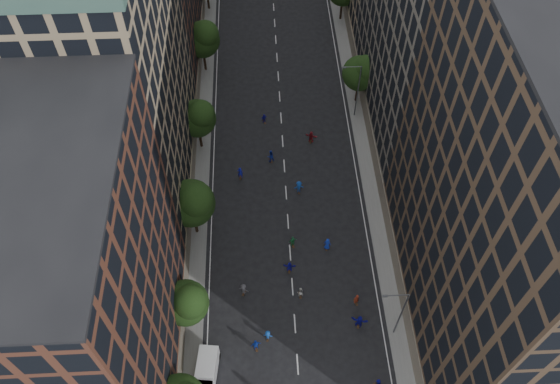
# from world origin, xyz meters

# --- Properties ---
(ground) EXTENTS (240.00, 240.00, 0.00)m
(ground) POSITION_xyz_m (0.00, 40.00, 0.00)
(ground) COLOR black
(ground) RESTS_ON ground
(sidewalk_left) EXTENTS (4.00, 105.00, 0.15)m
(sidewalk_left) POSITION_xyz_m (-12.00, 47.50, 0.07)
(sidewalk_left) COLOR slate
(sidewalk_left) RESTS_ON ground
(sidewalk_right) EXTENTS (4.00, 105.00, 0.15)m
(sidewalk_right) POSITION_xyz_m (12.00, 47.50, 0.07)
(sidewalk_right) COLOR slate
(sidewalk_right) RESTS_ON ground
(bldg_left_a) EXTENTS (14.00, 22.00, 30.00)m
(bldg_left_a) POSITION_xyz_m (-19.00, 11.00, 15.00)
(bldg_left_a) COLOR #552E20
(bldg_left_a) RESTS_ON ground
(bldg_left_b) EXTENTS (14.00, 26.00, 34.00)m
(bldg_left_b) POSITION_xyz_m (-19.00, 35.00, 17.00)
(bldg_left_b) COLOR #978263
(bldg_left_b) RESTS_ON ground
(bldg_right_a) EXTENTS (14.00, 30.00, 36.00)m
(bldg_right_a) POSITION_xyz_m (19.00, 15.00, 18.00)
(bldg_right_a) COLOR #4B3828
(bldg_right_a) RESTS_ON ground
(bldg_right_b) EXTENTS (14.00, 28.00, 33.00)m
(bldg_right_b) POSITION_xyz_m (19.00, 44.00, 16.50)
(bldg_right_b) COLOR #635C52
(bldg_right_b) RESTS_ON ground
(tree_left_1) EXTENTS (4.80, 4.80, 8.21)m
(tree_left_1) POSITION_xyz_m (-11.02, 13.86, 5.55)
(tree_left_1) COLOR black
(tree_left_1) RESTS_ON ground
(tree_left_2) EXTENTS (5.60, 5.60, 9.45)m
(tree_left_2) POSITION_xyz_m (-10.99, 25.83, 6.36)
(tree_left_2) COLOR black
(tree_left_2) RESTS_ON ground
(tree_left_3) EXTENTS (5.00, 5.00, 8.58)m
(tree_left_3) POSITION_xyz_m (-11.02, 39.85, 5.82)
(tree_left_3) COLOR black
(tree_left_3) RESTS_ON ground
(tree_left_4) EXTENTS (5.40, 5.40, 9.08)m
(tree_left_4) POSITION_xyz_m (-11.00, 55.84, 6.10)
(tree_left_4) COLOR black
(tree_left_4) RESTS_ON ground
(tree_right_a) EXTENTS (5.00, 5.00, 8.39)m
(tree_right_a) POSITION_xyz_m (11.38, 47.85, 5.63)
(tree_right_a) COLOR black
(tree_right_a) RESTS_ON ground
(streetlamp_near) EXTENTS (2.64, 0.22, 9.06)m
(streetlamp_near) POSITION_xyz_m (10.37, 12.00, 5.17)
(streetlamp_near) COLOR #595B60
(streetlamp_near) RESTS_ON ground
(streetlamp_far) EXTENTS (2.64, 0.22, 9.06)m
(streetlamp_far) POSITION_xyz_m (10.37, 45.00, 5.17)
(streetlamp_far) COLOR #595B60
(streetlamp_far) RESTS_ON ground
(cargo_van) EXTENTS (2.59, 4.63, 2.36)m
(cargo_van) POSITION_xyz_m (-9.29, 8.47, 1.24)
(cargo_van) COLOR silver
(cargo_van) RESTS_ON ground
(skater_2) EXTENTS (1.07, 0.97, 1.80)m
(skater_2) POSITION_xyz_m (7.81, 6.29, 0.90)
(skater_2) COLOR #15139F
(skater_2) RESTS_ON ground
(skater_3) EXTENTS (1.06, 0.73, 1.50)m
(skater_3) POSITION_xyz_m (-3.00, 11.98, 0.75)
(skater_3) COLOR #164CB5
(skater_3) RESTS_ON ground
(skater_4) EXTENTS (1.15, 0.70, 1.84)m
(skater_4) POSITION_xyz_m (-4.29, 10.93, 0.92)
(skater_4) COLOR #1431A3
(skater_4) RESTS_ON ground
(skater_5) EXTENTS (1.89, 1.06, 1.95)m
(skater_5) POSITION_xyz_m (6.90, 13.00, 0.97)
(skater_5) COLOR #121296
(skater_5) RESTS_ON ground
(skater_7) EXTENTS (0.74, 0.62, 1.72)m
(skater_7) POSITION_xyz_m (6.95, 15.67, 0.86)
(skater_7) COLOR maroon
(skater_7) RESTS_ON ground
(skater_8) EXTENTS (0.85, 0.71, 1.57)m
(skater_8) POSITION_xyz_m (0.78, 16.85, 0.79)
(skater_8) COLOR silver
(skater_8) RESTS_ON ground
(skater_9) EXTENTS (1.27, 1.03, 1.71)m
(skater_9) POSITION_xyz_m (-5.52, 17.46, 0.86)
(skater_9) COLOR #48484D
(skater_9) RESTS_ON ground
(skater_10) EXTENTS (1.11, 0.73, 1.76)m
(skater_10) POSITION_xyz_m (0.36, 23.51, 0.88)
(skater_10) COLOR #22733F
(skater_10) RESTS_ON ground
(skater_11) EXTENTS (1.51, 0.64, 1.58)m
(skater_11) POSITION_xyz_m (-0.22, 20.11, 0.79)
(skater_11) COLOR #1614A8
(skater_11) RESTS_ON ground
(skater_12) EXTENTS (1.02, 0.82, 1.82)m
(skater_12) POSITION_xyz_m (4.44, 22.92, 0.91)
(skater_12) COLOR #142CA6
(skater_12) RESTS_ON ground
(skater_13) EXTENTS (0.76, 0.56, 1.90)m
(skater_13) POSITION_xyz_m (-5.87, 34.27, 0.95)
(skater_13) COLOR #161BB4
(skater_13) RESTS_ON ground
(skater_14) EXTENTS (1.13, 1.01, 1.93)m
(skater_14) POSITION_xyz_m (-1.80, 36.95, 0.96)
(skater_14) COLOR navy
(skater_14) RESTS_ON ground
(skater_15) EXTENTS (1.30, 0.82, 1.92)m
(skater_15) POSITION_xyz_m (1.63, 31.55, 0.96)
(skater_15) COLOR #133F9C
(skater_15) RESTS_ON ground
(skater_16) EXTENTS (0.96, 0.68, 1.51)m
(skater_16) POSITION_xyz_m (-2.44, 44.22, 0.76)
(skater_16) COLOR #1916B6
(skater_16) RESTS_ON ground
(skater_17) EXTENTS (1.75, 1.06, 1.80)m
(skater_17) POSITION_xyz_m (3.92, 40.22, 0.90)
(skater_17) COLOR maroon
(skater_17) RESTS_ON ground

